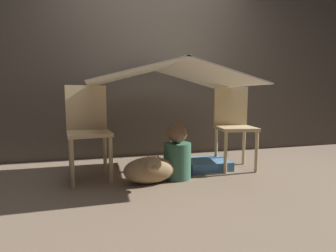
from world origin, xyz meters
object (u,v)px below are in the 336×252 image
Objects in this scene: person_front at (177,155)px; chair_right at (234,123)px; chair_left at (88,127)px; dog at (150,169)px.

chair_right is at bearing 17.64° from person_front.
chair_left is 1.58m from chair_right.
chair_left is 1.89× the size of dog.
dog is (-0.29, -0.10, -0.10)m from person_front.
chair_right is (1.58, -0.00, 0.00)m from chair_left.
chair_left is at bearing 164.30° from person_front.
person_front is at bearing 18.12° from dog.
chair_left reaches higher than person_front.
chair_right is 1.89× the size of dog.
chair_left is at bearing -171.32° from chair_right.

